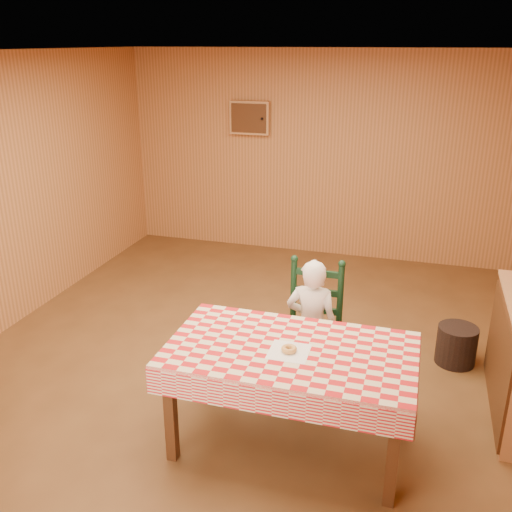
{
  "coord_description": "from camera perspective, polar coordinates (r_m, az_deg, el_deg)",
  "views": [
    {
      "loc": [
        1.3,
        -4.16,
        2.68
      ],
      "look_at": [
        0.0,
        0.2,
        0.95
      ],
      "focal_mm": 40.0,
      "sensor_mm": 36.0,
      "label": 1
    }
  ],
  "objects": [
    {
      "name": "seated_child",
      "position": [
        4.55,
        5.57,
        -7.02
      ],
      "size": [
        0.41,
        0.27,
        1.12
      ],
      "primitive_type": "imported",
      "rotation": [
        0.0,
        0.0,
        3.14
      ],
      "color": "white",
      "rests_on": "ground"
    },
    {
      "name": "napkin",
      "position": [
        3.78,
        3.32,
        -9.52
      ],
      "size": [
        0.26,
        0.26,
        0.0
      ],
      "primitive_type": "cube",
      "rotation": [
        0.0,
        0.0,
        0.02
      ],
      "color": "white",
      "rests_on": "dining_table"
    },
    {
      "name": "ground",
      "position": [
        5.12,
        -0.65,
        -10.77
      ],
      "size": [
        6.0,
        6.0,
        0.0
      ],
      "primitive_type": "plane",
      "color": "brown",
      "rests_on": "ground"
    },
    {
      "name": "donut",
      "position": [
        3.77,
        3.33,
        -9.27
      ],
      "size": [
        0.14,
        0.14,
        0.04
      ],
      "primitive_type": "torus",
      "rotation": [
        0.0,
        0.0,
        -0.41
      ],
      "color": "#D69B4D",
      "rests_on": "napkin"
    },
    {
      "name": "storage_bin",
      "position": [
        5.36,
        19.4,
        -8.4
      ],
      "size": [
        0.44,
        0.44,
        0.35
      ],
      "primitive_type": "cylinder",
      "rotation": [
        0.0,
        0.0,
        0.35
      ],
      "color": "black",
      "rests_on": "ground"
    },
    {
      "name": "dining_table",
      "position": [
        3.87,
        3.47,
        -10.24
      ],
      "size": [
        1.66,
        0.96,
        0.77
      ],
      "color": "#4D2A14",
      "rests_on": "ground"
    },
    {
      "name": "cabin_walls",
      "position": [
        4.95,
        1.09,
        10.85
      ],
      "size": [
        5.1,
        6.05,
        2.65
      ],
      "color": "#BA7843",
      "rests_on": "ground"
    },
    {
      "name": "ladder_chair",
      "position": [
        4.63,
        5.69,
        -7.35
      ],
      "size": [
        0.44,
        0.4,
        1.08
      ],
      "color": "black",
      "rests_on": "ground"
    }
  ]
}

